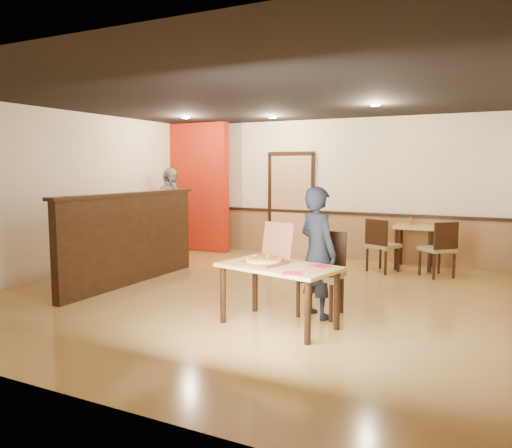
# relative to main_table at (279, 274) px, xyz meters

# --- Properties ---
(floor) EXTENTS (7.00, 7.00, 0.00)m
(floor) POSITION_rel_main_table_xyz_m (-0.96, 1.12, -0.61)
(floor) COLOR #B88D47
(floor) RESTS_ON ground
(ceiling) EXTENTS (7.00, 7.00, 0.00)m
(ceiling) POSITION_rel_main_table_xyz_m (-0.96, 1.12, 2.19)
(ceiling) COLOR black
(ceiling) RESTS_ON wall_back
(wall_back) EXTENTS (7.00, 0.00, 7.00)m
(wall_back) POSITION_rel_main_table_xyz_m (-0.96, 4.62, 0.79)
(wall_back) COLOR #F3E1BE
(wall_back) RESTS_ON floor
(wall_left) EXTENTS (0.00, 7.00, 7.00)m
(wall_left) POSITION_rel_main_table_xyz_m (-4.46, 1.12, 0.79)
(wall_left) COLOR #F3E1BE
(wall_left) RESTS_ON floor
(wainscot_back) EXTENTS (7.00, 0.04, 0.90)m
(wainscot_back) POSITION_rel_main_table_xyz_m (-0.96, 4.59, -0.16)
(wainscot_back) COLOR olive
(wainscot_back) RESTS_ON floor
(chair_rail_back) EXTENTS (7.00, 0.06, 0.06)m
(chair_rail_back) POSITION_rel_main_table_xyz_m (-0.96, 4.57, 0.31)
(chair_rail_back) COLOR black
(chair_rail_back) RESTS_ON wall_back
(back_door) EXTENTS (0.90, 0.06, 2.10)m
(back_door) POSITION_rel_main_table_xyz_m (-1.76, 4.58, 0.44)
(back_door) COLOR tan
(back_door) RESTS_ON wall_back
(booth_partition) EXTENTS (0.20, 3.10, 1.44)m
(booth_partition) POSITION_rel_main_table_xyz_m (-2.96, 0.92, 0.12)
(booth_partition) COLOR black
(booth_partition) RESTS_ON floor
(red_accent_panel) EXTENTS (1.60, 0.20, 2.78)m
(red_accent_panel) POSITION_rel_main_table_xyz_m (-3.86, 4.12, 0.79)
(red_accent_panel) COLOR #A41E0B
(red_accent_panel) RESTS_ON floor
(spot_a) EXTENTS (0.14, 0.14, 0.02)m
(spot_a) POSITION_rel_main_table_xyz_m (-3.26, 2.92, 2.17)
(spot_a) COLOR #FFD7B2
(spot_a) RESTS_ON ceiling
(spot_b) EXTENTS (0.14, 0.14, 0.02)m
(spot_b) POSITION_rel_main_table_xyz_m (-1.76, 3.62, 2.17)
(spot_b) COLOR #FFD7B2
(spot_b) RESTS_ON ceiling
(spot_c) EXTENTS (0.14, 0.14, 0.02)m
(spot_c) POSITION_rel_main_table_xyz_m (0.44, 2.62, 2.17)
(spot_c) COLOR #FFD7B2
(spot_c) RESTS_ON ceiling
(main_table) EXTENTS (1.47, 1.03, 0.72)m
(main_table) POSITION_rel_main_table_xyz_m (0.00, 0.00, 0.00)
(main_table) COLOR tan
(main_table) RESTS_ON floor
(diner_chair) EXTENTS (0.52, 0.52, 1.03)m
(diner_chair) POSITION_rel_main_table_xyz_m (0.29, 0.71, -0.05)
(diner_chair) COLOR olive
(diner_chair) RESTS_ON floor
(side_chair_left) EXTENTS (0.61, 0.61, 0.94)m
(side_chair_left) POSITION_rel_main_table_xyz_m (0.37, 3.55, -0.10)
(side_chair_left) COLOR olive
(side_chair_left) RESTS_ON floor
(side_chair_right) EXTENTS (0.66, 0.66, 0.95)m
(side_chair_right) POSITION_rel_main_table_xyz_m (1.35, 3.56, -0.09)
(side_chair_right) COLOR olive
(side_chair_right) RESTS_ON floor
(side_table) EXTENTS (0.76, 0.76, 0.78)m
(side_table) POSITION_rel_main_table_xyz_m (0.85, 4.17, -0.01)
(side_table) COLOR tan
(side_table) RESTS_ON floor
(diner) EXTENTS (0.70, 0.63, 1.61)m
(diner) POSITION_rel_main_table_xyz_m (0.27, 0.55, 0.19)
(diner) COLOR black
(diner) RESTS_ON floor
(passerby) EXTENTS (0.49, 1.09, 1.83)m
(passerby) POSITION_rel_main_table_xyz_m (-3.96, 3.30, 0.30)
(passerby) COLOR gray
(passerby) RESTS_ON floor
(pizza_box) EXTENTS (0.55, 0.60, 0.46)m
(pizza_box) POSITION_rel_main_table_xyz_m (-0.17, 0.03, 0.17)
(pizza_box) COLOR brown
(pizza_box) RESTS_ON main_table
(pizza) EXTENTS (0.54, 0.54, 0.03)m
(pizza) POSITION_rel_main_table_xyz_m (-0.19, -0.01, 0.15)
(pizza) COLOR #E8A554
(pizza) RESTS_ON pizza_box
(napkin_near) EXTENTS (0.25, 0.25, 0.01)m
(napkin_near) POSITION_rel_main_table_xyz_m (0.31, -0.35, 0.11)
(napkin_near) COLOR #ED103B
(napkin_near) RESTS_ON main_table
(napkin_far) EXTENTS (0.26, 0.26, 0.01)m
(napkin_far) POSITION_rel_main_table_xyz_m (0.46, 0.13, 0.11)
(napkin_far) COLOR #ED103B
(napkin_far) RESTS_ON main_table
(condiment) EXTENTS (0.06, 0.06, 0.14)m
(condiment) POSITION_rel_main_table_xyz_m (0.76, 4.26, 0.24)
(condiment) COLOR brown
(condiment) RESTS_ON side_table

